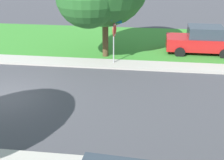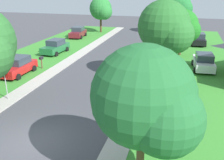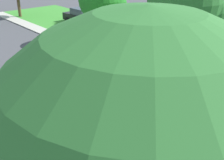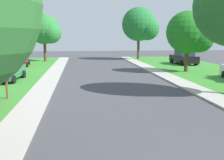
# 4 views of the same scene
# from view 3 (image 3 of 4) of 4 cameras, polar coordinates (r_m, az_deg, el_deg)

# --- Properties ---
(sidewalk_east) EXTENTS (1.40, 56.00, 0.10)m
(sidewalk_east) POSITION_cam_3_polar(r_m,az_deg,el_deg) (18.39, 10.01, 0.06)
(sidewalk_east) COLOR #ADA89E
(sidewalk_east) RESTS_ON ground
(lawn_east) EXTENTS (8.00, 56.00, 0.08)m
(lawn_east) POSITION_cam_3_polar(r_m,az_deg,el_deg) (22.01, 17.90, 3.37)
(lawn_east) COLOR #38842D
(lawn_east) RESTS_ON ground
(sidewalk_west) EXTENTS (1.40, 56.00, 0.10)m
(sidewalk_west) POSITION_cam_3_polar(r_m,az_deg,el_deg) (13.37, -17.35, -10.99)
(sidewalk_west) COLOR #ADA89E
(sidewalk_west) RESTS_ON ground
(car_white_near_corner) EXTENTS (2.25, 4.41, 1.76)m
(car_white_near_corner) POSITION_cam_3_polar(r_m,az_deg,el_deg) (24.22, 10.60, 8.15)
(car_white_near_corner) COLOR white
(car_white_near_corner) RESTS_ON ground
(car_black_driveway_right) EXTENTS (2.24, 4.40, 1.76)m
(car_black_driveway_right) POSITION_cam_3_polar(r_m,az_deg,el_deg) (32.64, -6.32, 12.66)
(car_black_driveway_right) COLOR black
(car_black_driveway_right) RESTS_ON ground
(tree_sidewalk_mid) EXTENTS (4.10, 3.81, 5.55)m
(tree_sidewalk_mid) POSITION_cam_3_polar(r_m,az_deg,el_deg) (25.70, -1.78, 15.55)
(tree_sidewalk_mid) COLOR #4C3823
(tree_sidewalk_mid) RESTS_ON ground
(tree_sidewalk_far) EXTENTS (4.76, 4.43, 7.13)m
(tree_sidewalk_far) POSITION_cam_3_polar(r_m,az_deg,el_deg) (17.94, 15.31, 14.76)
(tree_sidewalk_far) COLOR #4C3823
(tree_sidewalk_far) RESTS_ON ground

